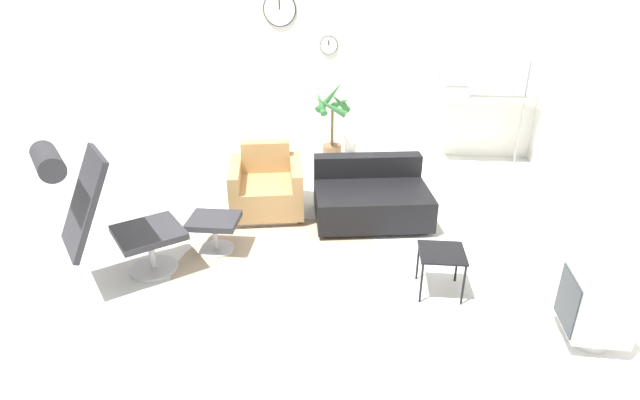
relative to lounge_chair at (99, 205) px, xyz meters
The scene contains 11 objects.
ground_plane 1.87m from the lounge_chair, 24.57° to the left, with size 12.00×12.00×0.00m, color silver.
wall_back 4.08m from the lounge_chair, 67.32° to the left, with size 12.00×0.09×2.80m.
round_rug 1.73m from the lounge_chair, 12.65° to the left, with size 2.11×2.11×0.01m.
lounge_chair is the anchor object (origin of this frame).
ottoman 1.11m from the lounge_chair, 39.22° to the left, with size 0.48×0.41×0.36m.
armchair_red 1.98m from the lounge_chair, 54.48° to the left, with size 0.94×0.97×0.75m.
couch_low 2.80m from the lounge_chair, 32.77° to the left, with size 1.37×1.11×0.64m.
side_table 2.94m from the lounge_chair, ahead, with size 0.39×0.39×0.40m.
crt_television 4.02m from the lounge_chair, ahead, with size 0.44×0.46×0.59m.
potted_plant 3.73m from the lounge_chair, 61.98° to the left, with size 0.55×0.56×1.14m.
shelf_unit 5.11m from the lounge_chair, 41.62° to the left, with size 1.27×0.28×1.75m.
Camera 1 is at (0.66, -4.32, 2.60)m, focal length 28.00 mm.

